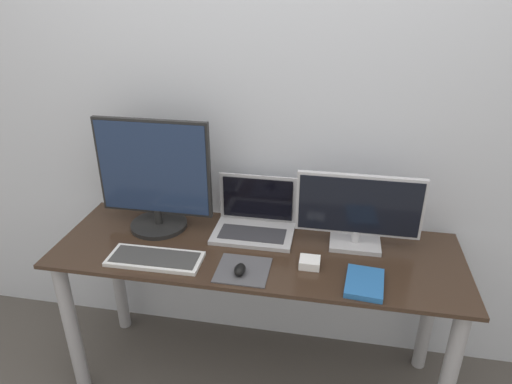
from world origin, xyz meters
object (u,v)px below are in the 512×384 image
object	(u,v)px
laptop	(255,219)
book	(364,283)
power_brick	(310,263)
monitor_right	(358,211)
keyboard	(155,259)
mouse	(240,270)
monitor_left	(154,178)

from	to	relation	value
laptop	book	size ratio (longest dim) A/B	1.75
laptop	power_brick	xyz separation A→B (m)	(0.27, -0.24, -0.04)
monitor_right	book	size ratio (longest dim) A/B	2.56
keyboard	mouse	xyz separation A→B (m)	(0.36, -0.03, 0.01)
monitor_right	power_brick	distance (m)	0.31
keyboard	book	xyz separation A→B (m)	(0.84, -0.01, 0.00)
monitor_left	power_brick	size ratio (longest dim) A/B	6.29
monitor_left	mouse	bearing A→B (deg)	-33.69
monitor_left	book	world-z (taller)	monitor_left
power_brick	monitor_right	bearing A→B (deg)	47.12
keyboard	power_brick	world-z (taller)	power_brick
laptop	mouse	distance (m)	0.35
keyboard	book	bearing A→B (deg)	-0.80
laptop	keyboard	world-z (taller)	laptop
mouse	power_brick	bearing A→B (deg)	21.90
monitor_left	laptop	xyz separation A→B (m)	(0.45, 0.05, -0.19)
mouse	book	distance (m)	0.48
monitor_right	laptop	distance (m)	0.46
book	keyboard	bearing A→B (deg)	179.20
monitor_right	mouse	size ratio (longest dim) A/B	7.21
monitor_right	power_brick	bearing A→B (deg)	-132.88
laptop	mouse	xyz separation A→B (m)	(0.00, -0.35, -0.04)
monitor_right	power_brick	size ratio (longest dim) A/B	6.36
laptop	power_brick	size ratio (longest dim) A/B	4.35
laptop	keyboard	xyz separation A→B (m)	(-0.36, -0.32, -0.05)
monitor_right	mouse	bearing A→B (deg)	-145.92
book	power_brick	distance (m)	0.23
keyboard	power_brick	bearing A→B (deg)	6.94
monitor_left	keyboard	world-z (taller)	monitor_left
keyboard	mouse	world-z (taller)	mouse
monitor_right	keyboard	size ratio (longest dim) A/B	1.34
keyboard	book	distance (m)	0.84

